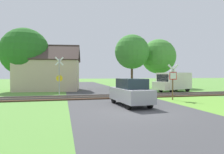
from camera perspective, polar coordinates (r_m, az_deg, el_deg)
The scene contains 11 objects.
ground_plane at distance 11.59m, azimuth 6.65°, elevation -9.48°, with size 160.00×160.00×0.00m, color #5B933D.
road_asphalt at distance 13.46m, azimuth 3.65°, elevation -8.02°, with size 7.34×80.00×0.01m, color #424244.
rail_track at distance 17.86m, azimuth -0.80°, elevation -5.65°, with size 60.00×2.60×0.22m.
stop_sign_near at distance 16.71m, azimuth 16.99°, elevation -0.53°, with size 0.87×0.18×2.87m.
crossing_sign_far at distance 20.25m, azimuth -14.84°, elevation 0.73°, with size 0.86×0.24×3.79m.
house at distance 26.54m, azimuth -17.72°, elevation 0.83°, with size 8.41×6.11×5.82m.
tree_right at distance 29.00m, azimuth 5.72°, elevation 7.16°, with size 4.92×4.92×7.75m.
tree_far at distance 32.41m, azimuth 13.13°, elevation 5.73°, with size 5.41×5.41×7.56m.
tree_left at distance 27.41m, azimuth -23.60°, elevation 6.51°, with size 5.99×5.99×7.82m.
mail_truck at distance 24.26m, azimuth 17.14°, elevation -1.18°, with size 5.24×3.56×2.24m.
parked_car at distance 13.17m, azimuth 5.31°, elevation -4.31°, with size 1.94×4.11×1.78m.
Camera 1 is at (-3.98, -10.69, 2.07)m, focal length 32.00 mm.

